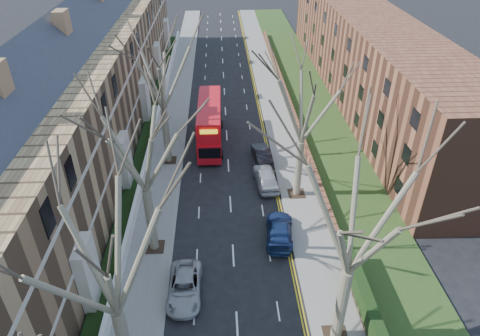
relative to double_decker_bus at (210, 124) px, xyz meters
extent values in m
cube|color=slate|center=(-4.28, 7.39, -2.01)|extent=(3.00, 102.00, 0.12)
cube|color=slate|center=(7.72, 7.39, -2.01)|extent=(3.00, 102.00, 0.12)
cube|color=brown|center=(-12.08, -0.61, 2.93)|extent=(9.00, 78.00, 10.00)
cube|color=#2E3038|center=(-12.08, -0.61, 8.93)|extent=(4.67, 78.00, 4.67)
cube|color=beige|center=(-7.63, -0.61, 1.43)|extent=(0.12, 78.00, 0.35)
cube|color=beige|center=(-7.63, -0.61, 4.93)|extent=(0.12, 78.00, 0.35)
cube|color=brown|center=(19.22, 11.39, 2.93)|extent=(8.00, 54.00, 10.00)
cube|color=brown|center=(9.42, 11.39, -1.50)|extent=(0.35, 54.00, 0.90)
cube|color=white|center=(-5.93, -0.61, -1.45)|extent=(0.30, 78.00, 1.00)
cube|color=#263E16|center=(12.22, 7.39, -1.92)|extent=(6.00, 102.00, 0.06)
cylinder|color=#6B624C|center=(-3.98, -15.61, 0.59)|extent=(0.64, 0.64, 5.07)
cube|color=#2D2116|center=(-3.98, -15.61, -1.94)|extent=(1.40, 1.40, 0.05)
cylinder|color=#6B624C|center=(-3.98, -3.61, 0.67)|extent=(0.60, 0.60, 5.25)
cube|color=#2D2116|center=(-3.98, -3.61, -1.94)|extent=(1.40, 1.40, 0.05)
cylinder|color=#6B624C|center=(7.42, -23.61, 0.67)|extent=(0.64, 0.64, 5.25)
cube|color=#2D2116|center=(7.42, -23.61, -1.94)|extent=(1.40, 1.40, 0.05)
cylinder|color=#6B624C|center=(7.42, -9.61, 0.59)|extent=(0.60, 0.60, 5.07)
cube|color=#2D2116|center=(7.42, -9.61, -1.94)|extent=(1.40, 1.40, 0.05)
cube|color=red|center=(0.00, 0.00, -0.72)|extent=(2.40, 10.06, 2.01)
cube|color=red|center=(0.00, 0.00, 1.20)|extent=(2.39, 9.55, 1.82)
cube|color=black|center=(0.00, 0.00, -0.31)|extent=(2.41, 9.25, 0.82)
cube|color=black|center=(0.00, 0.00, 1.29)|extent=(2.40, 9.05, 0.82)
imported|color=#A0A1A6|center=(-1.52, -19.96, -1.43)|extent=(2.16, 4.61, 1.27)
imported|color=navy|center=(5.24, -14.86, -1.38)|extent=(2.49, 4.97, 1.39)
imported|color=#9FA1A8|center=(4.94, -7.97, -1.29)|extent=(2.24, 4.73, 1.56)
imported|color=black|center=(4.97, -3.86, -1.38)|extent=(1.89, 4.34, 1.39)
camera|label=1|loc=(1.04, -38.91, 19.81)|focal=32.00mm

